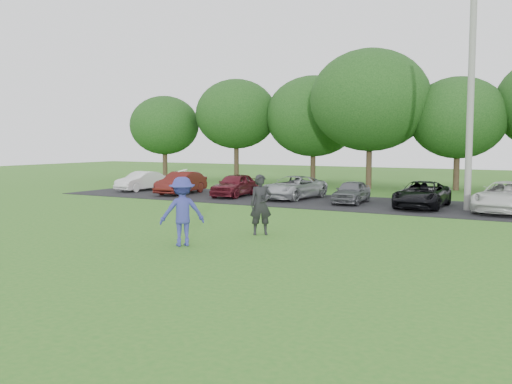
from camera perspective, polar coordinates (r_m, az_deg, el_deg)
ground at (r=16.08m, az=-6.11°, el=-5.60°), size 100.00×100.00×0.00m
parking_lot at (r=27.62m, az=9.63°, el=-1.10°), size 32.00×6.50×0.03m
utility_pole at (r=25.87m, az=20.65°, el=8.18°), size 0.28×0.28×9.01m
frisbee_player at (r=16.36m, az=-7.39°, el=-1.94°), size 1.42×1.41×2.23m
camera_bystander at (r=18.13m, az=0.49°, el=-1.27°), size 0.84×0.79×1.92m
parked_cars at (r=27.33m, az=11.07°, el=0.07°), size 28.16×5.12×1.26m
tree_row at (r=36.51m, az=17.19°, el=7.94°), size 42.39×9.85×8.64m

